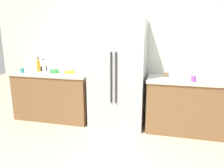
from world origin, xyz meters
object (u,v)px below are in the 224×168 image
Objects in this scene: bottle_b at (44,68)px; bowl_a at (43,68)px; bottle_a at (38,66)px; cup_a at (22,70)px; cup_c at (194,79)px; cup_b at (166,75)px; bowl_c at (55,71)px; bowl_b at (70,72)px; refrigerator at (118,74)px; toaster at (183,73)px.

bottle_b reaches higher than bowl_a.
bottle_a is 3.41× the size of cup_a.
cup_a is 0.92× the size of cup_c.
bowl_c is at bearing -175.86° from cup_b.
cup_a reaches higher than bowl_a.
cup_a is 0.89m from bowl_b.
toaster is at bearing 3.14° from refrigerator.
bottle_b is 0.46m from bowl_b.
refrigerator is at bearing -176.86° from toaster.
cup_b is at bearing -1.41° from bowl_a.
bottle_a is at bearing -177.78° from cup_b.
cup_a is 0.42× the size of bowl_b.
cup_c is at bearing -3.66° from bottle_a.
refrigerator is 6.78× the size of bottle_a.
cup_c is (2.56, 0.02, -0.07)m from bottle_b.
cup_b is at bearing 5.76° from cup_a.
bowl_c is (-2.29, -0.10, -0.05)m from toaster.
toaster is at bearing 2.54° from bowl_c.
bottle_b is 3.17× the size of cup_c.
bottle_b is at bearing -55.79° from bowl_a.
bottle_a is 1.62× the size of bowl_c.
bottle_a is 1.73× the size of bowl_a.
toaster is 2.42m from bottle_b.
bowl_b is (-2.01, -0.06, -0.06)m from toaster.
toaster is at bearing -2.23° from bowl_a.
refrigerator is 6.72× the size of bottle_b.
bottle_a is 1.42× the size of bowl_b.
refrigerator is 1.19m from bowl_c.
bowl_c is at bearing -170.80° from bowl_b.
cup_a is (-2.89, -0.22, -0.04)m from toaster.
bowl_c is at bearing 177.06° from cup_c.
bowl_c is (-1.19, -0.04, 0.01)m from refrigerator.
cup_b is at bearing 7.83° from bottle_b.
cup_c is 0.55× the size of bowl_a.
toaster reaches higher than bowl_b.
refrigerator reaches higher than cup_a.
toaster is 2.29m from bowl_c.
cup_a is at bearing -175.65° from toaster.
cup_c is (0.14, -0.23, -0.04)m from toaster.
bowl_a is 0.66m from bowl_b.
bottle_b is 0.43m from bowl_a.
toaster is 2.65m from bottle_a.
bowl_b is at bearing 10.52° from cup_a.
bottle_a is 0.31m from bottle_b.
refrigerator is at bearing -0.22° from bowl_b.
cup_b is at bearing 4.14° from bowl_c.
cup_c reaches higher than bowl_a.
bottle_b is (-2.41, -0.25, 0.03)m from toaster.
bowl_c is (0.13, 0.15, -0.08)m from bottle_b.
bowl_b is (-0.91, 0.00, 0.00)m from refrigerator.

